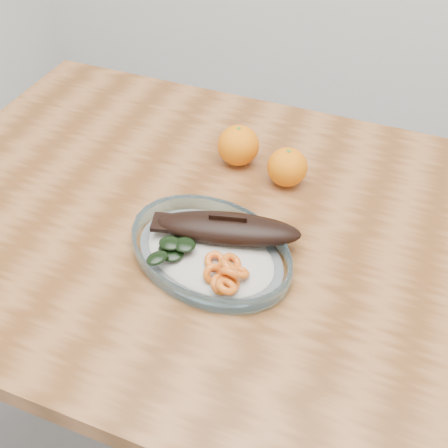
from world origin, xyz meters
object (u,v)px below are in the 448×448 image
object	(u,v)px
plated_meal	(211,248)
orange_right	(287,167)
dining_table	(234,265)
orange_left	(238,145)

from	to	relation	value
plated_meal	orange_right	world-z (taller)	plated_meal
plated_meal	orange_right	xyz separation A→B (m)	(0.06, 0.22, 0.02)
dining_table	orange_left	xyz separation A→B (m)	(-0.06, 0.17, 0.14)
plated_meal	orange_right	size ratio (longest dim) A/B	8.59
orange_left	orange_right	distance (m)	0.11
dining_table	orange_right	size ratio (longest dim) A/B	16.47
dining_table	plated_meal	size ratio (longest dim) A/B	1.92
orange_right	plated_meal	bearing A→B (deg)	-104.15
dining_table	orange_right	xyz separation A→B (m)	(0.05, 0.14, 0.14)
dining_table	orange_left	size ratio (longest dim) A/B	15.24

